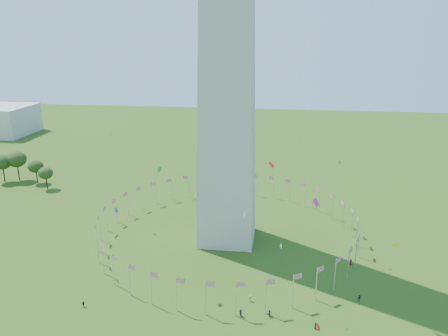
{
  "coord_description": "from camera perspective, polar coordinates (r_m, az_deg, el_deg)",
  "views": [
    {
      "loc": [
        15.77,
        -75.54,
        62.92
      ],
      "look_at": [
        0.95,
        35.0,
        28.21
      ],
      "focal_mm": 35.0,
      "sensor_mm": 36.0,
      "label": 1
    }
  ],
  "objects": [
    {
      "name": "tree_line_west",
      "position": [
        213.92,
        -27.26,
        -0.19
      ],
      "size": [
        55.03,
        15.98,
        13.13
      ],
      "color": "#36521B",
      "rests_on": "ground"
    },
    {
      "name": "kites_aloft",
      "position": [
        110.79,
        4.38,
        -5.75
      ],
      "size": [
        91.56,
        67.29,
        30.94
      ],
      "color": "yellow",
      "rests_on": "ground"
    },
    {
      "name": "flag_ring",
      "position": [
        139.36,
        0.43,
        -7.5
      ],
      "size": [
        80.24,
        80.24,
        9.0
      ],
      "color": "silver",
      "rests_on": "ground"
    }
  ]
}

